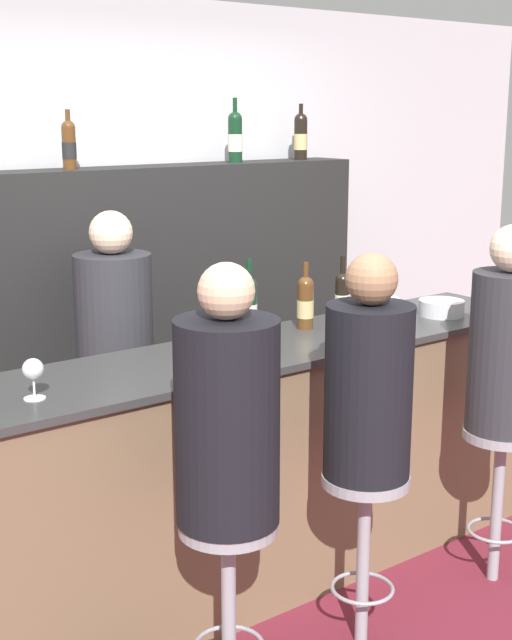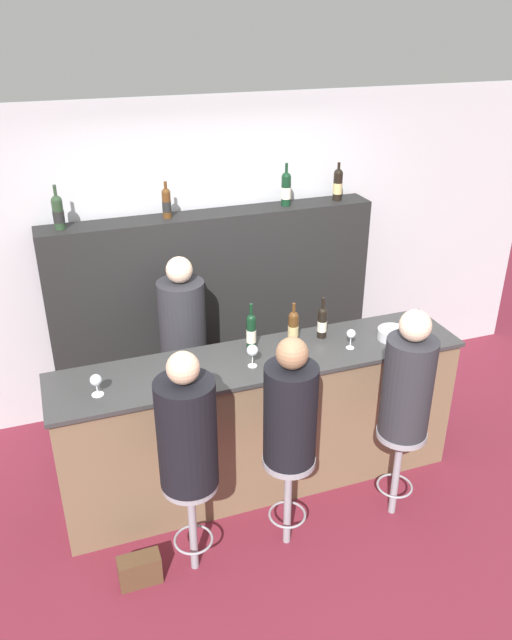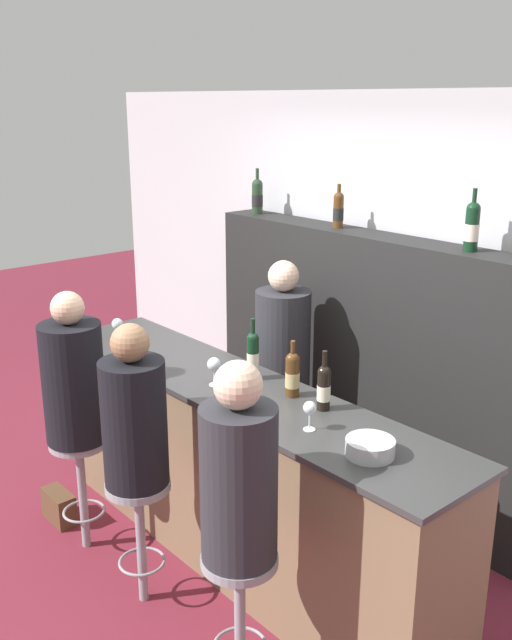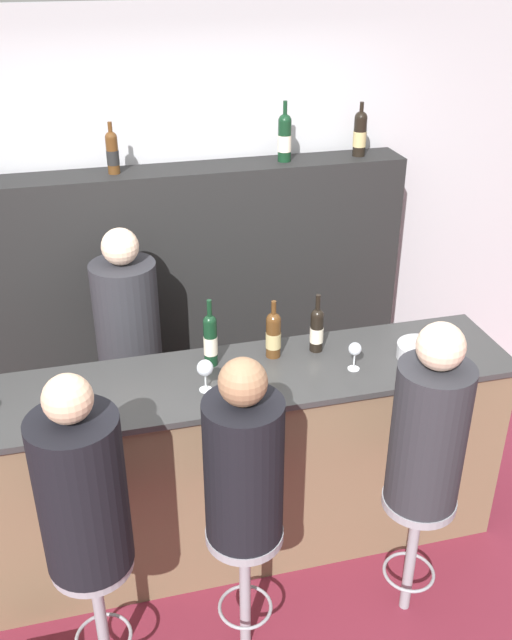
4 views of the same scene
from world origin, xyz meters
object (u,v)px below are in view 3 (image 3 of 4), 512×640
wine_glass_0 (117,325)px  bar_stool_right (240,588)px  wine_bottle_counter_1 (292,374)px  bar_stool_left (80,465)px  bartender (282,390)px  wine_bottle_backbar_1 (338,210)px  handbag (59,506)px  bar_stool_middle (139,511)px  wine_bottle_counter_2 (324,387)px  guest_seated_middle (134,416)px  wine_glass_2 (310,409)px  wine_bottle_backbar_0 (257,196)px  wine_glass_1 (214,365)px  wine_bottle_backbar_2 (472,226)px  guest_seated_left (73,378)px  metal_bowl (370,447)px  guest_seated_right (239,475)px  wine_bottle_counter_0 (253,355)px

wine_glass_0 → bar_stool_right: wine_glass_0 is taller
wine_bottle_counter_1 → bar_stool_right: 1.10m
bar_stool_left → bartender: bartender is taller
wine_bottle_backbar_1 → handbag: bearing=-110.9°
bar_stool_middle → bar_stool_left: bearing=180.0°
bar_stool_middle → wine_bottle_counter_1: bearing=66.2°
wine_bottle_counter_2 → guest_seated_middle: size_ratio=0.37×
wine_glass_2 → handbag: (-1.65, -0.54, -1.07)m
wine_bottle_backbar_0 → bar_stool_middle: (1.09, -1.75, -1.34)m
wine_bottle_counter_2 → guest_seated_middle: (-0.55, -0.75, -0.12)m
wine_glass_0 → bar_stool_right: bearing=-16.1°
wine_glass_1 → wine_glass_2: bearing=0.0°
wine_glass_1 → bar_stool_middle: 0.84m
wine_bottle_counter_1 → wine_glass_0: (-1.39, -0.22, -0.02)m
bar_stool_left → wine_glass_0: bearing=128.4°
bar_stool_left → guest_seated_middle: guest_seated_middle is taller
wine_glass_0 → wine_bottle_counter_1: bearing=8.9°
wine_bottle_backbar_1 → bar_stool_left: size_ratio=0.40×
wine_bottle_backbar_2 → wine_bottle_backbar_0: bearing=180.0°
wine_glass_0 → wine_glass_2: 1.73m
guest_seated_left → wine_bottle_counter_1: bearing=38.0°
wine_glass_0 → guest_seated_left: bearing=-51.6°
metal_bowl → bartender: bartender is taller
metal_bowl → guest_seated_middle: bearing=-151.4°
bartender → guest_seated_right: bearing=-49.0°
wine_glass_0 → bar_stool_middle: bearing=-26.9°
bar_stool_left → wine_bottle_backbar_2: bearing=53.4°
wine_glass_1 → guest_seated_middle: (0.05, -0.54, -0.12)m
wine_bottle_counter_0 → wine_bottle_backbar_2: wine_bottle_backbar_2 is taller
wine_glass_0 → bar_stool_right: (1.86, -0.54, -0.63)m
wine_bottle_counter_2 → wine_glass_0: 1.62m
bar_stool_middle → guest_seated_middle: bearing=0.0°
handbag → wine_glass_2: bearing=18.0°
wine_glass_1 → guest_seated_left: guest_seated_left is taller
wine_bottle_backbar_0 → bar_stool_middle: 2.46m
guest_seated_middle → guest_seated_left: bearing=180.0°
wine_bottle_backbar_0 → wine_bottle_backbar_2: (1.76, 0.00, 0.01)m
wine_bottle_backbar_2 → wine_bottle_counter_0: bearing=-123.0°
wine_bottle_backbar_0 → bartender: (0.76, -0.45, -1.14)m
guest_seated_right → bar_stool_left: bearing=180.0°
wine_glass_1 → bar_stool_right: wine_glass_1 is taller
wine_glass_0 → wine_bottle_backbar_1: bearing=58.4°
wine_glass_1 → wine_bottle_backbar_1: bearing=101.8°
wine_bottle_backbar_1 → handbag: (-0.67, -1.75, -1.76)m
wine_bottle_counter_0 → wine_glass_0: (-1.07, -0.22, -0.04)m
bartender → wine_bottle_counter_1: bearing=-39.9°
metal_bowl → bar_stool_right: bearing=-111.5°
guest_seated_left → metal_bowl: bearing=18.6°
wine_bottle_backbar_1 → guest_seated_left: wine_bottle_backbar_1 is taller
bar_stool_left → bar_stool_middle: (0.63, 0.00, 0.00)m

